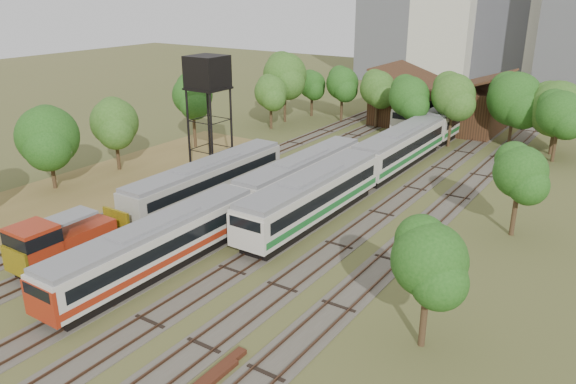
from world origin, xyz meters
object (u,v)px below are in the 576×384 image
Objects in this scene: shunter_locomotive at (59,243)px; railcar_red_set at (241,205)px; railcar_green_set at (400,147)px; water_tower at (207,76)px.

railcar_red_set is at bearing 63.07° from shunter_locomotive.
shunter_locomotive is (-10.00, -33.26, -0.38)m from railcar_green_set.
shunter_locomotive is at bearing -106.73° from railcar_green_set.
railcar_red_set is 13.25m from shunter_locomotive.
railcar_green_set is at bearing 79.44° from railcar_red_set.
railcar_red_set is 15.23m from water_tower.
water_tower is at bearing 140.94° from railcar_red_set.
shunter_locomotive is (-6.00, -11.81, -0.16)m from railcar_red_set.
shunter_locomotive is at bearing -116.93° from railcar_red_set.
water_tower is (-4.05, 19.97, 8.19)m from shunter_locomotive.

